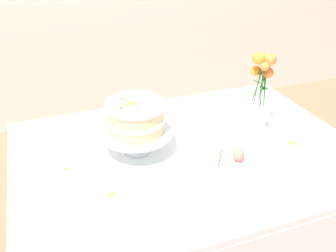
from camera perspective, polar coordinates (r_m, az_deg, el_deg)
The scene contains 10 objects.
dining_table at distance 1.58m, azimuth 3.34°, elevation -7.06°, with size 1.40×1.00×0.74m.
linen_napkin at distance 1.54m, azimuth -4.73°, elevation -3.93°, with size 0.32×0.32×0.00m, color white.
cake_stand at distance 1.50m, azimuth -4.86°, elevation -1.31°, with size 0.29×0.29×0.10m.
layer_cake at distance 1.46m, azimuth -4.99°, elevation 1.45°, with size 0.23×0.23×0.13m.
flower_vase at distance 1.70m, azimuth 13.98°, elevation 4.67°, with size 0.11×0.11×0.35m.
fallen_rose at distance 1.49m, azimuth 10.70°, elevation -4.42°, with size 0.12×0.12×0.05m.
loose_petal_0 at distance 1.32m, azimuth -8.70°, elevation -10.34°, with size 0.03×0.02×0.00m, color yellow.
loose_petal_1 at distance 1.70m, azimuth -8.05°, elevation -0.61°, with size 0.04×0.02×0.00m, color pink.
loose_petal_2 at distance 1.48m, azimuth -15.34°, elevation -6.43°, with size 0.03×0.02×0.01m, color yellow.
loose_petal_3 at distance 1.68m, azimuth 18.47°, elevation -2.44°, with size 0.04×0.03×0.00m, color yellow.
Camera 1 is at (-0.53, -1.19, 1.57)m, focal length 39.78 mm.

